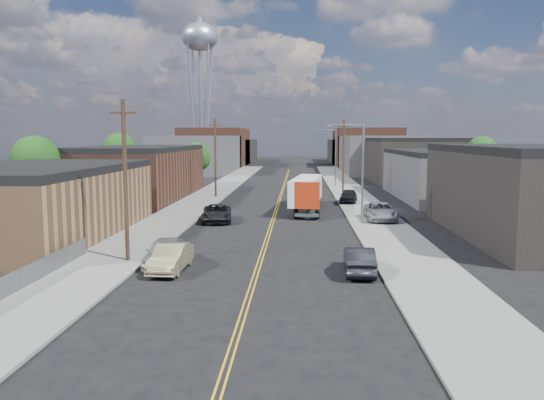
# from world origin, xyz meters

# --- Properties ---
(ground) EXTENTS (260.00, 260.00, 0.00)m
(ground) POSITION_xyz_m (0.00, 60.00, 0.00)
(ground) COLOR black
(ground) RESTS_ON ground
(centerline) EXTENTS (0.32, 120.00, 0.01)m
(centerline) POSITION_xyz_m (0.00, 45.00, 0.01)
(centerline) COLOR gold
(centerline) RESTS_ON ground
(sidewalk_left) EXTENTS (5.00, 140.00, 0.15)m
(sidewalk_left) POSITION_xyz_m (-9.50, 45.00, 0.07)
(sidewalk_left) COLOR slate
(sidewalk_left) RESTS_ON ground
(sidewalk_right) EXTENTS (5.00, 140.00, 0.15)m
(sidewalk_right) POSITION_xyz_m (9.50, 45.00, 0.07)
(sidewalk_right) COLOR slate
(sidewalk_right) RESTS_ON ground
(warehouse_tan) EXTENTS (12.00, 22.00, 5.60)m
(warehouse_tan) POSITION_xyz_m (-18.00, 18.00, 2.80)
(warehouse_tan) COLOR #885F3E
(warehouse_tan) RESTS_ON ground
(warehouse_brown) EXTENTS (12.00, 26.00, 6.60)m
(warehouse_brown) POSITION_xyz_m (-18.00, 44.00, 3.30)
(warehouse_brown) COLOR #4B2A1E
(warehouse_brown) RESTS_ON ground
(industrial_right_b) EXTENTS (14.00, 24.00, 6.10)m
(industrial_right_b) POSITION_xyz_m (22.00, 46.00, 3.05)
(industrial_right_b) COLOR #373739
(industrial_right_b) RESTS_ON ground
(industrial_right_c) EXTENTS (14.00, 22.00, 7.60)m
(industrial_right_c) POSITION_xyz_m (22.00, 72.00, 3.80)
(industrial_right_c) COLOR black
(industrial_right_c) RESTS_ON ground
(skyline_left_a) EXTENTS (16.00, 30.00, 8.00)m
(skyline_left_a) POSITION_xyz_m (-20.00, 95.00, 4.00)
(skyline_left_a) COLOR #373739
(skyline_left_a) RESTS_ON ground
(skyline_right_a) EXTENTS (16.00, 30.00, 8.00)m
(skyline_right_a) POSITION_xyz_m (20.00, 95.00, 4.00)
(skyline_right_a) COLOR #373739
(skyline_right_a) RESTS_ON ground
(skyline_left_b) EXTENTS (16.00, 26.00, 10.00)m
(skyline_left_b) POSITION_xyz_m (-20.00, 120.00, 5.00)
(skyline_left_b) COLOR #4B2A1E
(skyline_left_b) RESTS_ON ground
(skyline_right_b) EXTENTS (16.00, 26.00, 10.00)m
(skyline_right_b) POSITION_xyz_m (20.00, 120.00, 5.00)
(skyline_right_b) COLOR #4B2A1E
(skyline_right_b) RESTS_ON ground
(skyline_left_c) EXTENTS (16.00, 40.00, 7.00)m
(skyline_left_c) POSITION_xyz_m (-20.00, 140.00, 3.50)
(skyline_left_c) COLOR black
(skyline_left_c) RESTS_ON ground
(skyline_right_c) EXTENTS (16.00, 40.00, 7.00)m
(skyline_right_c) POSITION_xyz_m (20.00, 140.00, 3.50)
(skyline_right_c) COLOR black
(skyline_right_c) RESTS_ON ground
(water_tower) EXTENTS (9.00, 9.00, 36.90)m
(water_tower) POSITION_xyz_m (-22.00, 110.00, 30.65)
(water_tower) COLOR gray
(water_tower) RESTS_ON ground
(streetlight_near) EXTENTS (3.39, 0.25, 9.00)m
(streetlight_near) POSITION_xyz_m (7.60, 25.00, 5.33)
(streetlight_near) COLOR gray
(streetlight_near) RESTS_ON ground
(streetlight_far) EXTENTS (3.39, 0.25, 9.00)m
(streetlight_far) POSITION_xyz_m (7.60, 60.00, 5.33)
(streetlight_far) COLOR gray
(streetlight_far) RESTS_ON ground
(utility_pole_left_near) EXTENTS (1.60, 0.26, 10.00)m
(utility_pole_left_near) POSITION_xyz_m (-8.20, 10.00, 5.14)
(utility_pole_left_near) COLOR black
(utility_pole_left_near) RESTS_ON ground
(utility_pole_left_far) EXTENTS (1.60, 0.26, 10.00)m
(utility_pole_left_far) POSITION_xyz_m (-8.20, 45.00, 5.14)
(utility_pole_left_far) COLOR black
(utility_pole_left_far) RESTS_ON ground
(utility_pole_right) EXTENTS (1.60, 0.26, 10.00)m
(utility_pole_right) POSITION_xyz_m (8.20, 48.00, 5.14)
(utility_pole_right) COLOR black
(utility_pole_right) RESTS_ON ground
(chainlink_fence) EXTENTS (0.05, 16.00, 1.22)m
(chainlink_fence) POSITION_xyz_m (-11.50, 3.50, 0.66)
(chainlink_fence) COLOR slate
(chainlink_fence) RESTS_ON ground
(tree_left_near) EXTENTS (4.85, 4.76, 7.91)m
(tree_left_near) POSITION_xyz_m (-23.94, 30.00, 5.18)
(tree_left_near) COLOR black
(tree_left_near) RESTS_ON ground
(tree_left_mid) EXTENTS (5.10, 5.04, 8.37)m
(tree_left_mid) POSITION_xyz_m (-23.94, 55.00, 5.48)
(tree_left_mid) COLOR black
(tree_left_mid) RESTS_ON ground
(tree_left_far) EXTENTS (4.35, 4.20, 6.97)m
(tree_left_far) POSITION_xyz_m (-13.94, 62.00, 4.57)
(tree_left_far) COLOR black
(tree_left_far) RESTS_ON ground
(tree_right_far) EXTENTS (4.85, 4.76, 7.91)m
(tree_right_far) POSITION_xyz_m (30.06, 60.00, 5.18)
(tree_right_far) COLOR black
(tree_right_far) RESTS_ON ground
(semi_truck) EXTENTS (3.63, 14.02, 3.60)m
(semi_truck) POSITION_xyz_m (3.16, 34.00, 2.05)
(semi_truck) COLOR silver
(semi_truck) RESTS_ON ground
(car_left_a) EXTENTS (2.07, 4.90, 1.66)m
(car_left_a) POSITION_xyz_m (-5.70, 9.32, 0.83)
(car_left_a) COLOR #BABEC0
(car_left_a) RESTS_ON ground
(car_left_b) EXTENTS (1.82, 4.82, 1.57)m
(car_left_b) POSITION_xyz_m (-5.00, 8.00, 0.79)
(car_left_b) COLOR #837656
(car_left_b) RESTS_ON ground
(car_left_c) EXTENTS (3.33, 5.97, 1.58)m
(car_left_c) POSITION_xyz_m (-5.10, 26.00, 0.79)
(car_left_c) COLOR black
(car_left_c) RESTS_ON ground
(car_right_oncoming) EXTENTS (1.82, 4.73, 1.54)m
(car_right_oncoming) POSITION_xyz_m (5.88, 8.00, 0.77)
(car_right_oncoming) COLOR black
(car_right_oncoming) RESTS_ON ground
(car_right_lot_a) EXTENTS (2.80, 5.84, 1.61)m
(car_right_lot_a) POSITION_xyz_m (9.90, 26.83, 0.95)
(car_right_lot_a) COLOR #AEB2B4
(car_right_lot_a) RESTS_ON sidewalk_right
(car_right_lot_c) EXTENTS (2.57, 4.80, 1.55)m
(car_right_lot_c) POSITION_xyz_m (8.20, 39.96, 0.93)
(car_right_lot_c) COLOR black
(car_right_lot_c) RESTS_ON sidewalk_right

